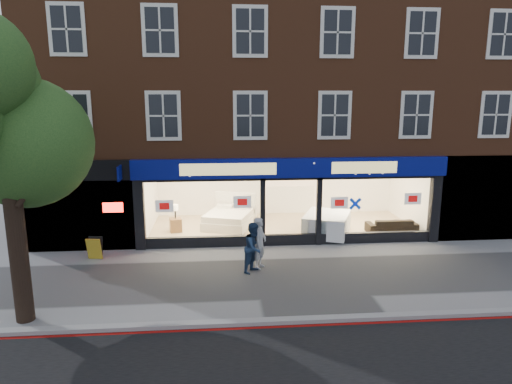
{
  "coord_description": "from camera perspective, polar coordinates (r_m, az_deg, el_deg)",
  "views": [
    {
      "loc": [
        -2.65,
        -13.11,
        5.47
      ],
      "look_at": [
        -1.34,
        2.5,
        2.16
      ],
      "focal_mm": 32.0,
      "sensor_mm": 36.0,
      "label": 1
    }
  ],
  "objects": [
    {
      "name": "mattress_stack",
      "position": [
        18.31,
        8.83,
        -3.96
      ],
      "size": [
        2.3,
        2.53,
        0.81
      ],
      "rotation": [
        0.0,
        0.0,
        -0.4
      ],
      "color": "white",
      "rests_on": "showroom_floor"
    },
    {
      "name": "pedestrian_grey",
      "position": [
        14.74,
        0.46,
        -6.38
      ],
      "size": [
        0.62,
        0.73,
        1.69
      ],
      "primitive_type": "imported",
      "rotation": [
        0.0,
        0.0,
        1.14
      ],
      "color": "#ACAEB4",
      "rests_on": "ground"
    },
    {
      "name": "a_board",
      "position": [
        16.61,
        -19.5,
        -6.63
      ],
      "size": [
        0.54,
        0.39,
        0.77
      ],
      "primitive_type": "cube",
      "rotation": [
        0.0,
        0.0,
        -0.14
      ],
      "color": "gold",
      "rests_on": "ground"
    },
    {
      "name": "ground",
      "position": [
        14.45,
        6.25,
        -10.4
      ],
      "size": [
        120.0,
        120.0,
        0.0
      ],
      "primitive_type": "plane",
      "color": "gray",
      "rests_on": "ground"
    },
    {
      "name": "street_tree",
      "position": [
        11.97,
        -29.33,
        7.88
      ],
      "size": [
        4.0,
        3.2,
        6.6
      ],
      "color": "black",
      "rests_on": "ground"
    },
    {
      "name": "pedestrian_blue",
      "position": [
        14.43,
        -0.24,
        -6.94
      ],
      "size": [
        0.96,
        0.99,
        1.61
      ],
      "primitive_type": "imported",
      "rotation": [
        0.0,
        0.0,
        0.91
      ],
      "color": "#1C2F4E",
      "rests_on": "ground"
    },
    {
      "name": "kerb_line",
      "position": [
        11.71,
        9.24,
        -16.07
      ],
      "size": [
        60.0,
        0.1,
        0.01
      ],
      "primitive_type": "cube",
      "color": "#8C0A07",
      "rests_on": "ground"
    },
    {
      "name": "display_bed",
      "position": [
        19.26,
        -3.34,
        -3.22
      ],
      "size": [
        2.41,
        2.66,
        1.25
      ],
      "rotation": [
        0.0,
        0.0,
        -0.32
      ],
      "color": "silver",
      "rests_on": "showroom_floor"
    },
    {
      "name": "building",
      "position": [
        20.25,
        2.79,
        15.3
      ],
      "size": [
        19.0,
        8.26,
        10.3
      ],
      "color": "brown",
      "rests_on": "ground"
    },
    {
      "name": "sofa",
      "position": [
        19.1,
        16.58,
        -4.02
      ],
      "size": [
        1.99,
        0.78,
        0.58
      ],
      "primitive_type": "imported",
      "rotation": [
        0.0,
        0.0,
        3.14
      ],
      "color": "black",
      "rests_on": "showroom_floor"
    },
    {
      "name": "bedside_table",
      "position": [
        18.7,
        -10.0,
        -4.08
      ],
      "size": [
        0.54,
        0.54,
        0.55
      ],
      "primitive_type": "cube",
      "rotation": [
        0.0,
        0.0,
        0.24
      ],
      "color": "brown",
      "rests_on": "showroom_floor"
    },
    {
      "name": "kerb_stone",
      "position": [
        11.85,
        9.01,
        -15.39
      ],
      "size": [
        60.0,
        0.25,
        0.12
      ],
      "primitive_type": "cube",
      "color": "gray",
      "rests_on": "ground"
    },
    {
      "name": "showroom_floor",
      "position": [
        19.33,
        3.29,
        -4.4
      ],
      "size": [
        11.0,
        4.5,
        0.1
      ],
      "primitive_type": "cube",
      "color": "tan",
      "rests_on": "ground"
    }
  ]
}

